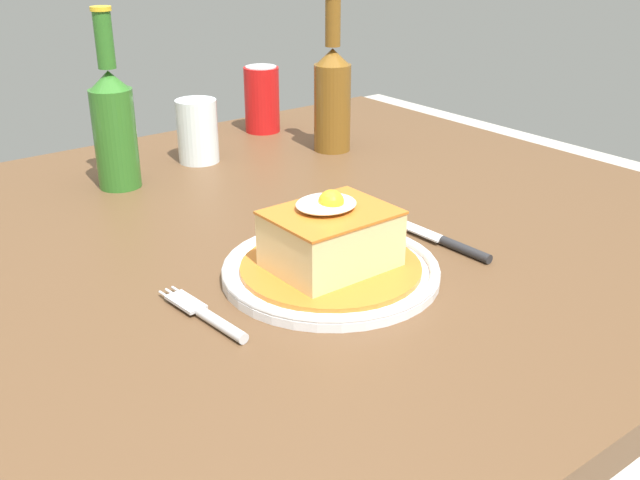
# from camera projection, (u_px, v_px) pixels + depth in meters

# --- Properties ---
(dining_table) EXTENTS (1.34, 1.04, 0.76)m
(dining_table) POSITION_uv_depth(u_px,v_px,m) (237.00, 307.00, 0.99)
(dining_table) COLOR brown
(dining_table) RESTS_ON ground_plane
(main_plate) EXTENTS (0.25, 0.25, 0.02)m
(main_plate) POSITION_uv_depth(u_px,v_px,m) (331.00, 270.00, 0.85)
(main_plate) COLOR white
(main_plate) RESTS_ON dining_table
(sandwich_meal) EXTENTS (0.21, 0.21, 0.10)m
(sandwich_meal) POSITION_uv_depth(u_px,v_px,m) (331.00, 242.00, 0.84)
(sandwich_meal) COLOR #C66B23
(sandwich_meal) RESTS_ON main_plate
(fork) EXTENTS (0.03, 0.14, 0.01)m
(fork) POSITION_uv_depth(u_px,v_px,m) (209.00, 317.00, 0.76)
(fork) COLOR silver
(fork) RESTS_ON dining_table
(knife) EXTENTS (0.02, 0.17, 0.01)m
(knife) POSITION_uv_depth(u_px,v_px,m) (451.00, 244.00, 0.93)
(knife) COLOR #262628
(knife) RESTS_ON dining_table
(soda_can) EXTENTS (0.07, 0.07, 0.12)m
(soda_can) POSITION_uv_depth(u_px,v_px,m) (262.00, 99.00, 1.40)
(soda_can) COLOR red
(soda_can) RESTS_ON dining_table
(beer_bottle_green) EXTENTS (0.06, 0.06, 0.27)m
(beer_bottle_green) POSITION_uv_depth(u_px,v_px,m) (114.00, 123.00, 1.10)
(beer_bottle_green) COLOR #2D6B23
(beer_bottle_green) RESTS_ON dining_table
(beer_bottle_amber) EXTENTS (0.06, 0.06, 0.27)m
(beer_bottle_amber) POSITION_uv_depth(u_px,v_px,m) (332.00, 94.00, 1.28)
(beer_bottle_amber) COLOR brown
(beer_bottle_amber) RESTS_ON dining_table
(drinking_glass) EXTENTS (0.07, 0.07, 0.10)m
(drinking_glass) POSITION_uv_depth(u_px,v_px,m) (198.00, 135.00, 1.24)
(drinking_glass) COLOR gold
(drinking_glass) RESTS_ON dining_table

